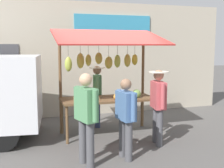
# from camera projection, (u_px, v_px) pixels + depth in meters

# --- Properties ---
(ground_plane) EXTENTS (40.00, 40.00, 0.00)m
(ground_plane) POSITION_uv_depth(u_px,v_px,m) (108.00, 134.00, 6.87)
(ground_plane) COLOR #514F4C
(street_backdrop) EXTENTS (9.00, 0.30, 3.40)m
(street_backdrop) POSITION_uv_depth(u_px,v_px,m) (86.00, 59.00, 8.70)
(street_backdrop) COLOR #B2A893
(street_backdrop) RESTS_ON ground
(market_stall) EXTENTS (2.50, 1.46, 2.50)m
(market_stall) POSITION_uv_depth(u_px,v_px,m) (108.00, 69.00, 6.72)
(market_stall) COLOR brown
(market_stall) RESTS_ON ground
(vendor_with_sunhat) EXTENTS (0.41, 0.67, 1.59)m
(vendor_with_sunhat) POSITION_uv_depth(u_px,v_px,m) (97.00, 91.00, 7.43)
(vendor_with_sunhat) COLOR navy
(vendor_with_sunhat) RESTS_ON ground
(shopper_in_grey_tee) EXTENTS (0.27, 0.66, 1.51)m
(shopper_in_grey_tee) POSITION_uv_depth(u_px,v_px,m) (126.00, 114.00, 5.26)
(shopper_in_grey_tee) COLOR #4C4C51
(shopper_in_grey_tee) RESTS_ON ground
(shopper_with_shopping_bag) EXTENTS (0.35, 0.67, 1.64)m
(shopper_with_shopping_bag) POSITION_uv_depth(u_px,v_px,m) (86.00, 113.00, 4.95)
(shopper_with_shopping_bag) COLOR #4C4C51
(shopper_with_shopping_bag) RESTS_ON ground
(shopper_in_striped_shirt) EXTENTS (0.41, 0.68, 1.60)m
(shopper_in_striped_shirt) POSITION_uv_depth(u_px,v_px,m) (158.00, 101.00, 6.04)
(shopper_in_striped_shirt) COLOR #4C4C51
(shopper_in_striped_shirt) RESTS_ON ground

